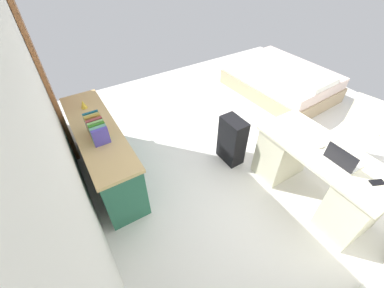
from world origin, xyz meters
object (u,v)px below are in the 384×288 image
laptop (342,160)px  desk (316,174)px  cell_phone_near_laptop (377,182)px  suitcase_black (232,140)px  credenza (103,152)px  bed (281,81)px  office_chair (354,138)px  figurine_small (83,104)px  computer_mouse (321,146)px

laptop → desk: bearing=-9.8°
desk → cell_phone_near_laptop: bearing=-175.9°
suitcase_black → credenza: bearing=66.7°
bed → laptop: laptop is taller
office_chair → figurine_small: 3.56m
credenza → bed: credenza is taller
desk → bed: size_ratio=0.73×
cell_phone_near_laptop → figurine_small: (2.65, 2.02, 0.07)m
computer_mouse → figurine_small: size_ratio=0.91×
credenza → laptop: laptop is taller
credenza → laptop: bearing=-133.1°
laptop → cell_phone_near_laptop: (-0.34, -0.07, -0.04)m
bed → cell_phone_near_laptop: size_ratio=14.55×
desk → office_chair: (0.14, -0.94, 0.03)m
office_chair → bed: 1.94m
laptop → bed: bearing=-36.3°
office_chair → suitcase_black: bearing=57.3°
bed → cell_phone_near_laptop: cell_phone_near_laptop is taller
laptop → figurine_small: (2.32, 1.95, 0.02)m
credenza → bed: bearing=-84.7°
credenza → cell_phone_near_laptop: size_ratio=13.24×
credenza → cell_phone_near_laptop: bearing=-137.0°
suitcase_black → computer_mouse: size_ratio=6.79×
desk → cell_phone_near_laptop: size_ratio=10.62×
laptop → computer_mouse: bearing=-8.6°
suitcase_black → computer_mouse: bearing=-156.4°
bed → figurine_small: figurine_small is taller
office_chair → computer_mouse: 0.99m
figurine_small → laptop: bearing=-139.9°
office_chair → cell_phone_near_laptop: office_chair is taller
cell_phone_near_laptop → suitcase_black: bearing=40.5°
laptop → cell_phone_near_laptop: laptop is taller
laptop → figurine_small: bearing=40.1°
bed → credenza: bearing=95.3°
credenza → figurine_small: size_ratio=16.36×
computer_mouse → cell_phone_near_laptop: (-0.60, -0.03, -0.01)m
desk → cell_phone_near_laptop: (-0.51, -0.04, 0.36)m
suitcase_black → desk: bearing=-158.7°
office_chair → cell_phone_near_laptop: size_ratio=6.91×
office_chair → cell_phone_near_laptop: (-0.66, 0.90, 0.34)m
suitcase_black → figurine_small: size_ratio=6.17×
laptop → computer_mouse: size_ratio=3.11×
cell_phone_near_laptop → computer_mouse: bearing=26.5°
desk → credenza: size_ratio=0.80×
suitcase_black → computer_mouse: computer_mouse is taller
desk → office_chair: office_chair is taller
desk → bed: bearing=-38.1°
credenza → cell_phone_near_laptop: credenza is taller
credenza → laptop: 2.70m
desk → suitcase_black: desk is taller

